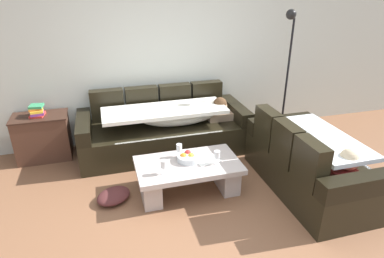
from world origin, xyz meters
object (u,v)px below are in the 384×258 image
couch_near_window (310,163)px  floor_lamp (287,69)px  fruit_bowl (189,157)px  wine_glass_near_left (164,165)px  side_cabinet (43,137)px  book_stack_on_cabinet (37,111)px  open_magazine (207,160)px  crumpled_garment (114,196)px  wine_glass_near_right (217,155)px  wine_glass_far_back (179,148)px  coffee_table (188,173)px  couch_along_wall (167,129)px

couch_near_window → floor_lamp: size_ratio=0.87×
fruit_bowl → wine_glass_near_left: bearing=-147.7°
side_cabinet → book_stack_on_cabinet: book_stack_on_cabinet is taller
fruit_bowl → open_magazine: size_ratio=1.00×
couch_near_window → wine_glass_near_left: bearing=84.1°
couch_near_window → fruit_bowl: bearing=74.3°
open_magazine → book_stack_on_cabinet: 2.39m
book_stack_on_cabinet → crumpled_garment: (0.86, -1.28, -0.65)m
book_stack_on_cabinet → wine_glass_near_right: bearing=-35.1°
book_stack_on_cabinet → floor_lamp: size_ratio=0.12×
wine_glass_near_left → wine_glass_far_back: 0.41m
wine_glass_near_left → floor_lamp: size_ratio=0.09×
wine_glass_near_right → side_cabinet: 2.50m
wine_glass_far_back → floor_lamp: 2.12m
wine_glass_near_right → book_stack_on_cabinet: book_stack_on_cabinet is taller
coffee_table → fruit_bowl: (0.02, 0.06, 0.18)m
couch_along_wall → wine_glass_far_back: 0.95m
coffee_table → wine_glass_far_back: 0.32m
couch_near_window → wine_glass_far_back: 1.56m
couch_along_wall → book_stack_on_cabinet: couch_along_wall is taller
fruit_bowl → side_cabinet: bearing=144.0°
couch_along_wall → open_magazine: (0.25, -1.11, 0.05)m
wine_glass_near_right → floor_lamp: (1.47, 1.13, 0.62)m
coffee_table → wine_glass_near_left: 0.43m
wine_glass_far_back → book_stack_on_cabinet: size_ratio=0.73×
couch_near_window → side_cabinet: bearing=62.1°
wine_glass_near_right → book_stack_on_cabinet: size_ratio=0.73×
wine_glass_far_back → fruit_bowl: bearing=-53.1°
coffee_table → book_stack_on_cabinet: book_stack_on_cabinet is taller
couch_near_window → floor_lamp: 1.60m
fruit_bowl → book_stack_on_cabinet: bearing=144.3°
wine_glass_far_back → side_cabinet: side_cabinet is taller
fruit_bowl → wine_glass_far_back: 0.16m
floor_lamp → crumpled_garment: 3.02m
floor_lamp → fruit_bowl: bearing=-151.4°
coffee_table → wine_glass_far_back: size_ratio=7.23×
side_cabinet → coffee_table: bearing=-37.7°
wine_glass_far_back → floor_lamp: bearing=24.6°
couch_near_window → book_stack_on_cabinet: 3.57m
fruit_bowl → wine_glass_far_back: size_ratio=1.69×
couch_along_wall → side_cabinet: size_ratio=3.29×
couch_near_window → wine_glass_far_back: (-1.47, 0.50, 0.16)m
fruit_bowl → book_stack_on_cabinet: (-1.76, 1.26, 0.29)m
book_stack_on_cabinet → open_magazine: bearing=-34.2°
wine_glass_near_right → open_magazine: wine_glass_near_right is taller
couch_along_wall → crumpled_garment: (-0.85, -1.06, -0.27)m
couch_along_wall → book_stack_on_cabinet: (-1.71, 0.22, 0.38)m
open_magazine → book_stack_on_cabinet: (-1.96, 1.33, 0.33)m
wine_glass_near_right → book_stack_on_cabinet: (-2.04, 1.43, 0.22)m
couch_near_window → crumpled_garment: size_ratio=4.25×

